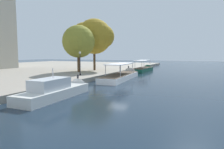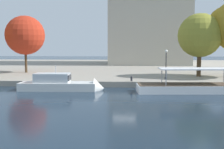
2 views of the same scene
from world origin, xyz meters
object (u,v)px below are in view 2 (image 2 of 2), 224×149
at_px(tree_1, 25,36).
at_px(tour_boat_2, 205,89).
at_px(motor_yacht_1, 63,86).
at_px(lamp_post, 166,60).
at_px(mooring_bollard_1, 131,79).
at_px(tree_0, 199,34).

bearing_deg(tree_1, tour_boat_2, -28.48).
relative_size(motor_yacht_1, tour_boat_2, 0.69).
bearing_deg(tour_boat_2, tree_1, 147.45).
bearing_deg(lamp_post, mooring_bollard_1, -151.13).
relative_size(tour_boat_2, tree_0, 1.58).
bearing_deg(tree_1, lamp_post, -19.58).
bearing_deg(mooring_bollard_1, tree_1, 149.26).
distance_m(motor_yacht_1, tree_1, 18.25).
height_order(lamp_post, tree_0, tree_0).
bearing_deg(tree_0, tour_boat_2, -99.39).
bearing_deg(tree_0, mooring_bollard_1, -147.58).
distance_m(tour_boat_2, tree_1, 31.03).
height_order(tour_boat_2, tree_0, tree_0).
relative_size(tree_0, tree_1, 0.97).
bearing_deg(lamp_post, tree_1, 160.42).
relative_size(lamp_post, tree_1, 0.42).
bearing_deg(motor_yacht_1, mooring_bollard_1, 18.90).
relative_size(motor_yacht_1, tree_0, 1.09).
height_order(mooring_bollard_1, lamp_post, lamp_post).
xyz_separation_m(lamp_post, tree_0, (5.39, 3.82, 3.70)).
relative_size(motor_yacht_1, lamp_post, 2.52).
relative_size(mooring_bollard_1, tree_1, 0.07).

